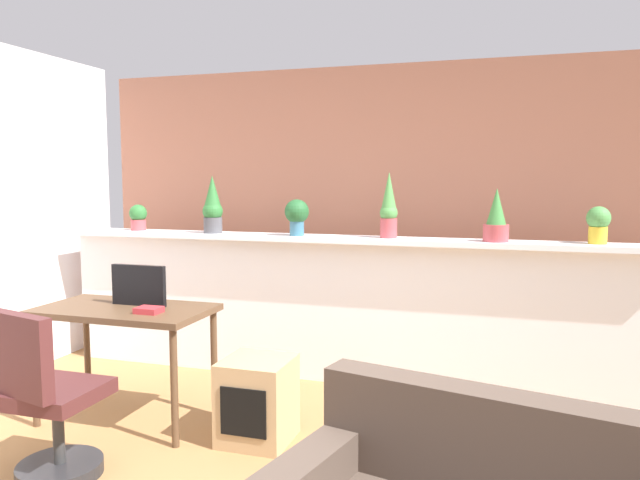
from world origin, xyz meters
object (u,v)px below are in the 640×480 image
object	(u,v)px
potted_plant_0	(138,217)
potted_plant_2	(297,214)
office_chair	(47,408)
book_on_desk	(149,310)
side_cube_shelf	(257,400)
potted_plant_5	(598,223)
potted_plant_3	(389,208)
tv_monitor	(139,285)
potted_plant_4	(496,218)
desk	(125,320)
potted_plant_1	(213,206)

from	to	relation	value
potted_plant_0	potted_plant_2	xyz separation A→B (m)	(1.44, -0.05, 0.05)
office_chair	book_on_desk	xyz separation A→B (m)	(0.16, 0.69, 0.38)
side_cube_shelf	potted_plant_5	bearing A→B (deg)	31.13
side_cube_shelf	book_on_desk	world-z (taller)	book_on_desk
potted_plant_5	book_on_desk	distance (m)	2.99
potted_plant_5	side_cube_shelf	size ratio (longest dim) A/B	0.51
potted_plant_3	book_on_desk	world-z (taller)	potted_plant_3
tv_monitor	potted_plant_5	bearing A→B (deg)	20.83
potted_plant_5	book_on_desk	xyz separation A→B (m)	(-2.66, -1.26, -0.50)
office_chair	potted_plant_3	bearing A→B (deg)	54.03
office_chair	tv_monitor	bearing A→B (deg)	91.44
potted_plant_3	tv_monitor	distance (m)	1.84
potted_plant_4	desk	size ratio (longest dim) A/B	0.34
potted_plant_2	potted_plant_3	xyz separation A→B (m)	(0.70, 0.04, 0.06)
potted_plant_2	desk	size ratio (longest dim) A/B	0.25
potted_plant_2	potted_plant_4	world-z (taller)	potted_plant_4
potted_plant_2	desk	world-z (taller)	potted_plant_2
potted_plant_3	desk	distance (m)	2.00
potted_plant_0	desk	xyz separation A→B (m)	(0.66, -1.15, -0.58)
potted_plant_5	side_cube_shelf	world-z (taller)	potted_plant_5
side_cube_shelf	desk	bearing A→B (deg)	178.04
potted_plant_3	book_on_desk	bearing A→B (deg)	-134.99
tv_monitor	side_cube_shelf	distance (m)	1.08
potted_plant_3	book_on_desk	xyz separation A→B (m)	(-1.24, -1.24, -0.59)
potted_plant_1	potted_plant_3	world-z (taller)	potted_plant_3
potted_plant_0	side_cube_shelf	size ratio (longest dim) A/B	0.44
potted_plant_2	potted_plant_1	bearing A→B (deg)	179.53
office_chair	potted_plant_5	bearing A→B (deg)	34.64
tv_monitor	book_on_desk	bearing A→B (deg)	-43.39
potted_plant_2	potted_plant_3	bearing A→B (deg)	3.62
potted_plant_3	side_cube_shelf	bearing A→B (deg)	-115.34
potted_plant_2	tv_monitor	world-z (taller)	potted_plant_2
potted_plant_5	side_cube_shelf	bearing A→B (deg)	-148.87
potted_plant_3	potted_plant_4	xyz separation A→B (m)	(0.76, -0.04, -0.06)
desk	book_on_desk	distance (m)	0.28
potted_plant_0	book_on_desk	bearing A→B (deg)	-54.21
potted_plant_2	side_cube_shelf	world-z (taller)	potted_plant_2
potted_plant_3	potted_plant_4	distance (m)	0.77
potted_plant_1	office_chair	distance (m)	2.13
potted_plant_2	office_chair	world-z (taller)	potted_plant_2
potted_plant_5	potted_plant_0	bearing A→B (deg)	-179.83
potted_plant_5	potted_plant_1	bearing A→B (deg)	-178.90
potted_plant_3	potted_plant_0	bearing A→B (deg)	179.86
potted_plant_5	book_on_desk	bearing A→B (deg)	-154.71
potted_plant_5	tv_monitor	bearing A→B (deg)	-159.17
potted_plant_1	tv_monitor	world-z (taller)	potted_plant_1
potted_plant_2	potted_plant_5	world-z (taller)	potted_plant_2
potted_plant_0	side_cube_shelf	distance (m)	2.21
potted_plant_1	potted_plant_4	world-z (taller)	potted_plant_1
side_cube_shelf	book_on_desk	bearing A→B (deg)	-174.72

